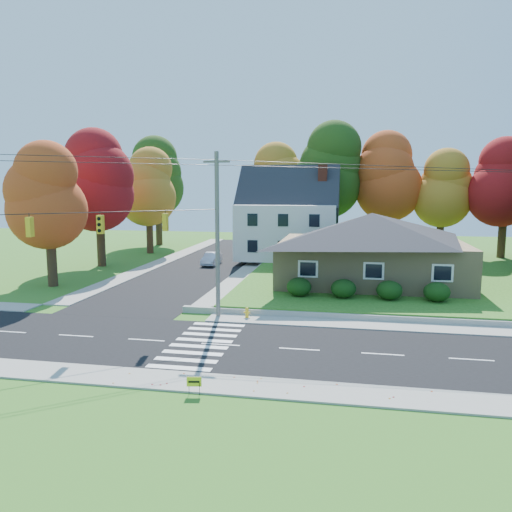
{
  "coord_description": "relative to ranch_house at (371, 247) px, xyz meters",
  "views": [
    {
      "loc": [
        6.25,
        -23.64,
        8.02
      ],
      "look_at": [
        0.34,
        8.0,
        3.45
      ],
      "focal_mm": 35.0,
      "sensor_mm": 36.0,
      "label": 1
    }
  ],
  "objects": [
    {
      "name": "fire_hydrant",
      "position": [
        -7.7,
        -10.8,
        -2.94
      ],
      "size": [
        0.39,
        0.31,
        0.69
      ],
      "color": "yellow",
      "rests_on": "ground"
    },
    {
      "name": "tree_lot_4",
      "position": [
        14.0,
        16.0,
        5.04
      ],
      "size": [
        6.72,
        6.72,
        12.51
      ],
      "color": "#3F2A19",
      "rests_on": "lawn"
    },
    {
      "name": "road_main",
      "position": [
        -8.0,
        -16.0,
        -3.26
      ],
      "size": [
        90.0,
        8.0,
        0.02
      ],
      "primitive_type": "cube",
      "color": "black",
      "rests_on": "ground"
    },
    {
      "name": "ranch_house",
      "position": [
        0.0,
        0.0,
        0.0
      ],
      "size": [
        14.6,
        10.6,
        5.4
      ],
      "color": "tan",
      "rests_on": "lawn"
    },
    {
      "name": "tree_lot_3",
      "position": [
        8.0,
        17.0,
        4.39
      ],
      "size": [
        6.16,
        6.16,
        11.47
      ],
      "color": "#3F2A19",
      "rests_on": "lawn"
    },
    {
      "name": "tree_west_0",
      "position": [
        -25.0,
        -4.0,
        3.89
      ],
      "size": [
        6.16,
        6.16,
        11.47
      ],
      "color": "#3F2A19",
      "rests_on": "ground"
    },
    {
      "name": "sidewalk_south",
      "position": [
        -8.0,
        -21.0,
        -3.23
      ],
      "size": [
        90.0,
        2.0,
        0.08
      ],
      "primitive_type": "cube",
      "color": "#9C9A90",
      "rests_on": "ground"
    },
    {
      "name": "tree_lot_2",
      "position": [
        2.0,
        18.0,
        5.7
      ],
      "size": [
        7.28,
        7.28,
        13.56
      ],
      "color": "#3F2A19",
      "rests_on": "lawn"
    },
    {
      "name": "lawn",
      "position": [
        5.0,
        5.0,
        -3.02
      ],
      "size": [
        30.0,
        30.0,
        0.5
      ],
      "primitive_type": "cube",
      "color": "#3D7923",
      "rests_on": "ground"
    },
    {
      "name": "tree_west_3",
      "position": [
        -27.0,
        24.0,
        5.85
      ],
      "size": [
        7.84,
        7.84,
        14.6
      ],
      "color": "#3F2A19",
      "rests_on": "ground"
    },
    {
      "name": "tree_lot_1",
      "position": [
        -4.0,
        17.0,
        6.35
      ],
      "size": [
        7.84,
        7.84,
        14.6
      ],
      "color": "#3F2A19",
      "rests_on": "lawn"
    },
    {
      "name": "white_car",
      "position": [
        -15.36,
        8.63,
        -2.62
      ],
      "size": [
        1.36,
        3.82,
        1.26
      ],
      "primitive_type": "imported",
      "rotation": [
        0.0,
        0.0,
        0.01
      ],
      "color": "silver",
      "rests_on": "road_cross"
    },
    {
      "name": "traffic_infrastructure",
      "position": [
        -8.15,
        -14.65,
        1.88
      ],
      "size": [
        38.1,
        10.66,
        10.0
      ],
      "color": "#666059",
      "rests_on": "ground"
    },
    {
      "name": "hedge_row",
      "position": [
        -0.5,
        -6.2,
        -2.13
      ],
      "size": [
        10.7,
        1.7,
        1.27
      ],
      "color": "#163A10",
      "rests_on": "lawn"
    },
    {
      "name": "road_cross",
      "position": [
        -16.0,
        10.0,
        -3.25
      ],
      "size": [
        8.0,
        44.0,
        0.02
      ],
      "primitive_type": "cube",
      "color": "black",
      "rests_on": "ground"
    },
    {
      "name": "tree_lot_0",
      "position": [
        -10.0,
        18.0,
        5.04
      ],
      "size": [
        6.72,
        6.72,
        12.51
      ],
      "color": "#3F2A19",
      "rests_on": "lawn"
    },
    {
      "name": "ground",
      "position": [
        -8.0,
        -16.0,
        -3.27
      ],
      "size": [
        120.0,
        120.0,
        0.0
      ],
      "primitive_type": "plane",
      "color": "#3D7923"
    },
    {
      "name": "tree_west_1",
      "position": [
        -26.0,
        6.0,
        5.2
      ],
      "size": [
        7.28,
        7.28,
        13.56
      ],
      "color": "#3F2A19",
      "rests_on": "ground"
    },
    {
      "name": "tree_west_2",
      "position": [
        -25.0,
        16.0,
        4.54
      ],
      "size": [
        6.72,
        6.72,
        12.51
      ],
      "color": "#3F2A19",
      "rests_on": "ground"
    },
    {
      "name": "sidewalk_north",
      "position": [
        -8.0,
        -11.0,
        -3.23
      ],
      "size": [
        90.0,
        2.0,
        0.08
      ],
      "primitive_type": "cube",
      "color": "#9C9A90",
      "rests_on": "ground"
    },
    {
      "name": "colonial_house",
      "position": [
        -7.96,
        12.0,
        1.32
      ],
      "size": [
        10.4,
        8.4,
        9.6
      ],
      "color": "silver",
      "rests_on": "lawn"
    },
    {
      "name": "yard_sign",
      "position": [
        -7.46,
        -22.08,
        -2.75
      ],
      "size": [
        0.57,
        0.13,
        0.72
      ],
      "color": "black",
      "rests_on": "ground"
    }
  ]
}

